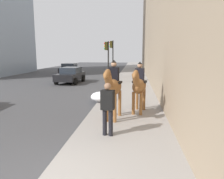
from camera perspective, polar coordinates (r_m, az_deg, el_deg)
The scene contains 8 objects.
mounted_horse_near at distance 8.46m, azimuth 0.27°, elevation 0.82°, with size 2.15×0.76×2.35m.
mounted_horse_far at distance 9.52m, azimuth 7.09°, elevation 1.15°, with size 2.14×0.83×2.24m.
pedestrian_greeting at distance 6.82m, azimuth -1.15°, elevation -4.26°, with size 0.33×0.44×1.70m.
car_near_lane at distance 28.81m, azimuth -10.97°, elevation 5.41°, with size 4.38×2.08×1.44m.
car_mid_lane at distance 20.38m, azimuth -10.83°, elevation 3.79°, with size 4.00×2.09×1.44m.
traffic_light_near_curb at distance 18.92m, azimuth -1.24°, elevation 8.86°, with size 0.20×0.44×3.72m.
traffic_light_far_curb at distance 22.93m, azimuth 0.02°, elevation 9.43°, with size 0.20×0.44×4.01m.
snow_pile_far at distance 11.95m, azimuth -2.91°, elevation -1.84°, with size 1.44×1.11×0.50m, color white.
Camera 1 is at (-3.84, -1.99, 2.72)m, focal length 34.82 mm.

